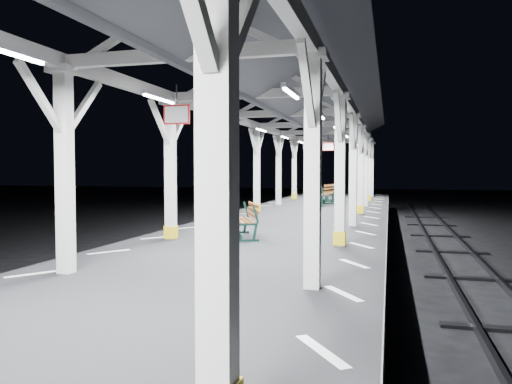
% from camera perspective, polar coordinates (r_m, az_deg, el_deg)
% --- Properties ---
extents(ground, '(120.00, 120.00, 0.00)m').
position_cam_1_polar(ground, '(9.81, -3.73, -13.26)').
color(ground, black).
rests_on(ground, ground).
extents(platform, '(6.00, 50.00, 1.00)m').
position_cam_1_polar(platform, '(9.68, -3.74, -10.41)').
color(platform, black).
rests_on(platform, ground).
extents(hazard_stripes_left, '(1.00, 48.00, 0.01)m').
position_cam_1_polar(hazard_stripes_left, '(10.61, -16.46, -6.58)').
color(hazard_stripes_left, silver).
rests_on(hazard_stripes_left, platform).
extents(hazard_stripes_right, '(1.00, 48.00, 0.01)m').
position_cam_1_polar(hazard_stripes_right, '(9.11, 11.16, -8.05)').
color(hazard_stripes_right, silver).
rests_on(hazard_stripes_right, platform).
extents(track_left, '(2.20, 60.00, 0.16)m').
position_cam_1_polar(track_left, '(12.29, -26.75, -9.89)').
color(track_left, '#2D2D33').
rests_on(track_left, ground).
extents(track_right, '(2.20, 60.00, 0.16)m').
position_cam_1_polar(track_right, '(9.51, 27.08, -13.56)').
color(track_right, '#2D2D33').
rests_on(track_right, ground).
extents(canopy, '(5.40, 49.00, 4.65)m').
position_cam_1_polar(canopy, '(9.60, -3.85, 13.88)').
color(canopy, silver).
rests_on(canopy, platform).
extents(bench_mid, '(1.16, 1.65, 0.84)m').
position_cam_1_polar(bench_mid, '(12.31, -1.15, -3.12)').
color(bench_mid, '#103028').
rests_on(bench_mid, platform).
extents(bench_far, '(0.96, 1.91, 0.99)m').
position_cam_1_polar(bench_far, '(23.27, 7.88, -0.24)').
color(bench_far, '#103028').
rests_on(bench_far, platform).
extents(bench_extra, '(0.76, 1.71, 0.90)m').
position_cam_1_polar(bench_extra, '(26.22, 8.71, -0.03)').
color(bench_extra, '#103028').
rests_on(bench_extra, platform).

